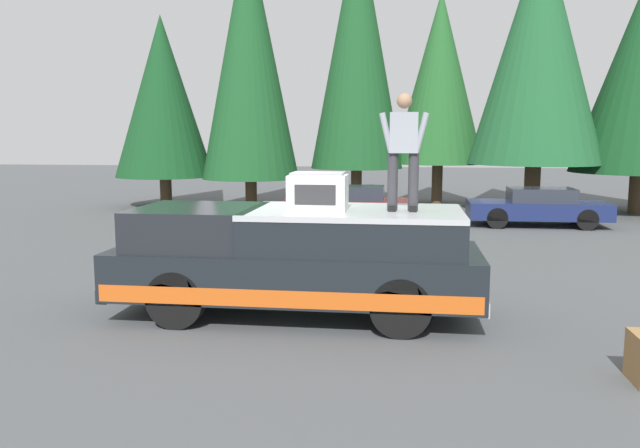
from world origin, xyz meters
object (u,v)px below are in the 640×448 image
at_px(pickup_truck, 297,259).
at_px(person_on_truck_bed, 404,149).
at_px(parked_car_maroon, 351,204).
at_px(parked_car_navy, 538,207).
at_px(compressor_unit, 318,192).

distance_m(pickup_truck, person_on_truck_bed, 2.31).
height_order(person_on_truck_bed, parked_car_maroon, person_on_truck_bed).
bearing_deg(pickup_truck, parked_car_navy, -28.48).
height_order(compressor_unit, person_on_truck_bed, person_on_truck_bed).
distance_m(compressor_unit, person_on_truck_bed, 1.38).
xyz_separation_m(compressor_unit, parked_car_maroon, (10.53, 0.41, -1.35)).
distance_m(person_on_truck_bed, parked_car_navy, 11.39).
distance_m(pickup_truck, compressor_unit, 1.13).
bearing_deg(pickup_truck, parked_car_maroon, 0.26).
distance_m(pickup_truck, parked_car_maroon, 10.34).
relative_size(pickup_truck, parked_car_navy, 1.35).
xyz_separation_m(pickup_truck, compressor_unit, (-0.19, -0.36, 1.05)).
bearing_deg(parked_car_maroon, person_on_truck_bed, -171.08).
xyz_separation_m(person_on_truck_bed, parked_car_navy, (10.46, -4.05, -1.97)).
distance_m(compressor_unit, parked_car_maroon, 10.62).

